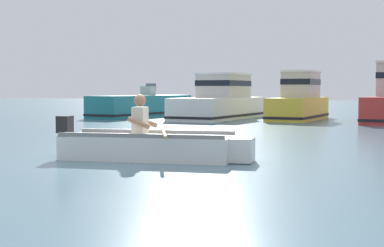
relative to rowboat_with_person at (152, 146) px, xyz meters
name	(u,v)px	position (x,y,z in m)	size (l,w,h in m)	color
ground_plane	(160,157)	(-0.06, 0.45, -0.25)	(120.00, 120.00, 0.00)	slate
rowboat_with_person	(152,146)	(0.00, 0.00, 0.00)	(3.72, 1.80, 1.19)	white
moored_boat_teal	(142,106)	(-8.25, 14.76, 0.23)	(2.33, 6.74, 1.58)	#1E727A
moored_boat_white	(220,102)	(-4.15, 14.45, 0.50)	(2.42, 6.23, 2.02)	white
moored_boat_yellow	(299,101)	(-0.75, 14.92, 0.52)	(1.76, 4.69, 2.09)	gold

